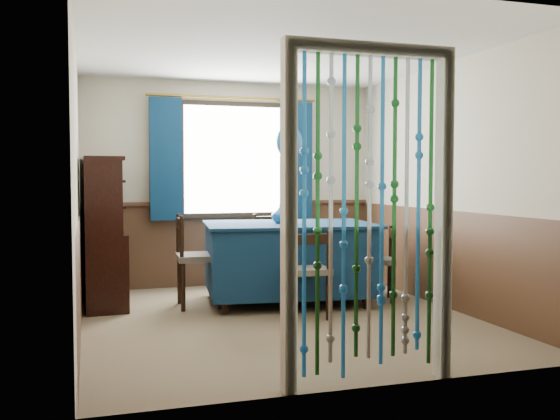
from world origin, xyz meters
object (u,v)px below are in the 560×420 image
object	(u,v)px
vase_sideboard	(107,221)
dining_table	(289,257)
sideboard	(102,253)
pendant_lamp	(289,142)
bowl_shelf	(108,203)
chair_right	(379,261)
chair_left	(196,258)
chair_near	(307,271)
vase_table	(281,214)
chair_far	(273,250)

from	to	relation	value
vase_sideboard	dining_table	bearing A→B (deg)	-22.50
sideboard	pendant_lamp	size ratio (longest dim) A/B	1.59
bowl_shelf	vase_sideboard	distance (m)	0.60
chair_right	bowl_shelf	bearing A→B (deg)	103.64
chair_left	chair_near	bearing A→B (deg)	50.52
chair_right	vase_sideboard	distance (m)	3.00
pendant_lamp	bowl_shelf	world-z (taller)	pendant_lamp
vase_table	bowl_shelf	distance (m)	1.77
chair_right	vase_table	bearing A→B (deg)	102.47
pendant_lamp	sideboard	bearing A→B (deg)	165.50
dining_table	chair_left	bearing A→B (deg)	-177.70
vase_table	vase_sideboard	bearing A→B (deg)	156.08
chair_near	pendant_lamp	size ratio (longest dim) A/B	0.87
dining_table	vase_table	bearing A→B (deg)	-165.62
chair_left	vase_table	world-z (taller)	vase_table
sideboard	vase_sideboard	size ratio (longest dim) A/B	9.20
chair_left	sideboard	bearing A→B (deg)	-111.14
chair_right	sideboard	world-z (taller)	sideboard
chair_far	bowl_shelf	world-z (taller)	bowl_shelf
dining_table	vase_table	world-z (taller)	vase_table
chair_near	bowl_shelf	size ratio (longest dim) A/B	4.10
chair_left	pendant_lamp	world-z (taller)	pendant_lamp
sideboard	chair_right	bearing A→B (deg)	-15.82
pendant_lamp	bowl_shelf	bearing A→B (deg)	173.66
pendant_lamp	bowl_shelf	xyz separation A→B (m)	(-1.84, 0.20, -0.63)
dining_table	chair_far	world-z (taller)	chair_far
dining_table	chair_far	bearing A→B (deg)	93.64
chair_right	sideboard	distance (m)	2.95
dining_table	chair_far	size ratio (longest dim) A/B	2.11
chair_left	pendant_lamp	xyz separation A→B (m)	(0.98, -0.08, 1.20)
chair_left	sideboard	size ratio (longest dim) A/B	0.62
dining_table	pendant_lamp	distance (m)	1.22
dining_table	chair_left	size ratio (longest dim) A/B	1.99
chair_near	vase_table	size ratio (longest dim) A/B	4.52
vase_sideboard	sideboard	bearing A→B (deg)	-102.40
vase_table	dining_table	bearing A→B (deg)	7.41
chair_right	vase_sideboard	size ratio (longest dim) A/B	4.79
dining_table	vase_table	distance (m)	0.47
chair_near	sideboard	size ratio (longest dim) A/B	0.55
chair_right	vase_table	xyz separation A→B (m)	(-1.07, 0.17, 0.51)
chair_far	chair_right	world-z (taller)	chair_far
chair_left	pendant_lamp	size ratio (longest dim) A/B	0.98
sideboard	vase_table	size ratio (longest dim) A/B	8.28
bowl_shelf	sideboard	bearing A→B (deg)	101.75
chair_far	pendant_lamp	xyz separation A→B (m)	(-0.04, -0.72, 1.23)
pendant_lamp	vase_table	size ratio (longest dim) A/B	5.22
chair_near	chair_right	size ratio (longest dim) A/B	1.05
sideboard	bowl_shelf	xyz separation A→B (m)	(0.06, -0.29, 0.53)
chair_right	vase_sideboard	world-z (taller)	vase_sideboard
chair_far	pendant_lamp	size ratio (longest dim) A/B	0.93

